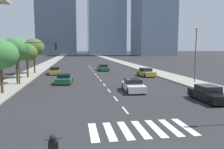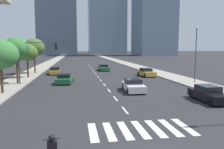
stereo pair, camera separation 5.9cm
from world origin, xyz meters
name	(u,v)px [view 1 (the left image)]	position (x,y,z in m)	size (l,w,h in m)	color
sidewalk_east	(163,74)	(11.70, 30.00, 0.07)	(4.00, 260.00, 0.15)	gray
sidewalk_west	(24,77)	(-11.70, 30.00, 0.07)	(4.00, 260.00, 0.15)	gray
crosswalk_near	(141,129)	(0.00, 4.62, 0.00)	(5.85, 2.89, 0.01)	silver
lane_divider_center	(96,74)	(0.00, 32.62, 0.00)	(0.14, 50.00, 0.01)	silver
sedan_green_0	(64,79)	(-5.05, 22.66, 0.59)	(2.22, 4.43, 1.26)	#1E6038
sedan_gold_1	(55,71)	(-7.28, 33.84, 0.59)	(2.22, 4.83, 1.27)	#B28E38
sedan_white_2	(133,86)	(2.51, 15.81, 0.60)	(2.04, 4.55, 1.30)	silver
sedan_black_3	(209,94)	(7.85, 10.26, 0.63)	(1.86, 4.40, 1.37)	black
sedan_green_4	(103,68)	(2.16, 38.81, 0.58)	(2.03, 4.60, 1.26)	#1E6038
sedan_gold_5	(146,73)	(7.96, 28.09, 0.62)	(2.15, 4.36, 1.34)	#B28E38
traffic_signal_far	(34,53)	(-8.66, 21.89, 4.00)	(5.07, 0.28, 5.56)	#333335
street_lamp_east	(196,50)	(12.00, 19.95, 4.34)	(0.50, 0.24, 7.20)	#3F3F42
street_tree_nearest	(0,55)	(-10.90, 16.36, 3.98)	(3.48, 3.48, 5.32)	#4C3823
street_tree_second	(16,49)	(-10.90, 22.54, 4.59)	(3.24, 3.24, 5.84)	#4C3823
street_tree_third	(27,53)	(-10.90, 28.88, 3.97)	(3.15, 3.15, 5.18)	#4C3823
street_tree_fourth	(34,47)	(-10.90, 35.01, 4.78)	(3.73, 3.73, 6.24)	#4C3823
office_tower_center_skyline	(106,6)	(22.56, 178.96, 38.94)	(29.96, 20.81, 78.94)	#7A93A8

